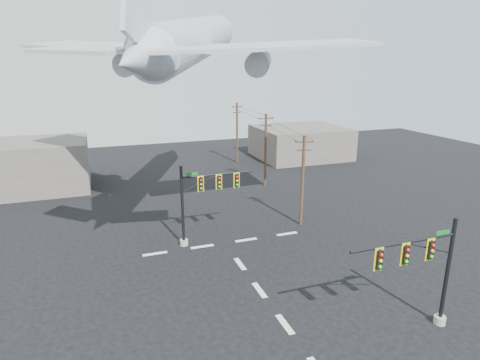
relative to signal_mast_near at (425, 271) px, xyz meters
name	(u,v)px	position (x,y,z in m)	size (l,w,h in m)	color
ground	(285,324)	(-7.05, 3.09, -3.86)	(120.00, 120.00, 0.00)	black
lane_markings	(252,281)	(-7.05, 8.42, -3.85)	(14.00, 21.20, 0.01)	silver
signal_mast_near	(425,271)	(0.00, 0.00, 0.00)	(7.13, 0.75, 6.78)	#9C9A8E
signal_mast_far	(201,200)	(-8.86, 15.84, 0.11)	(6.69, 0.77, 7.03)	#9C9A8E
utility_pole_a	(303,179)	(1.21, 16.71, 0.69)	(1.69, 0.64, 8.70)	#4D3021
utility_pole_b	(265,149)	(3.00, 29.82, 0.95)	(1.85, 0.48, 9.18)	#4D3021
utility_pole_c	(237,132)	(3.82, 42.99, 1.04)	(1.88, 0.65, 9.37)	#4D3021
power_lines	(264,120)	(2.76, 29.83, 4.58)	(4.27, 26.28, 0.33)	black
airliner	(194,41)	(-7.94, 20.60, 13.03)	(28.62, 31.33, 8.76)	silver
building_left	(9,167)	(-27.05, 38.09, -0.86)	(18.00, 10.00, 6.00)	#655F59
building_right	(300,142)	(14.95, 43.09, -1.36)	(14.00, 12.00, 5.00)	#655F59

